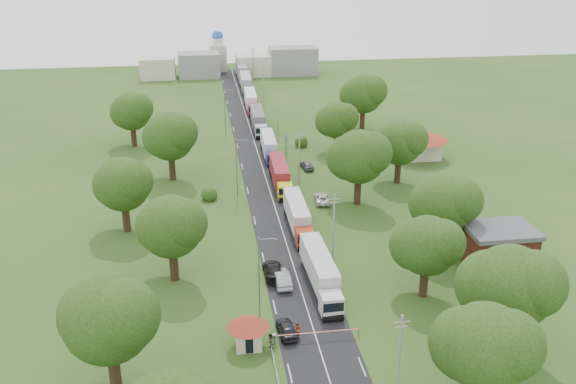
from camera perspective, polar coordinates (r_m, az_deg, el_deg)
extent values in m
plane|color=#294818|center=(90.42, -0.35, -3.98)|extent=(260.00, 260.00, 0.00)
cube|color=black|center=(108.60, -1.80, 0.62)|extent=(8.00, 200.00, 0.04)
cylinder|color=slate|center=(68.23, -1.23, -12.98)|extent=(0.20, 0.20, 1.10)
cube|color=slate|center=(67.94, -1.23, -12.63)|extent=(0.35, 0.35, 0.25)
cylinder|color=red|center=(68.55, 2.59, -12.35)|extent=(9.00, 0.12, 0.12)
cylinder|color=slate|center=(69.70, 6.31, -12.33)|extent=(0.10, 0.10, 1.00)
cube|color=beige|center=(67.65, -3.56, -12.69)|extent=(2.60, 2.60, 2.40)
cone|color=maroon|center=(66.69, -3.59, -11.49)|extent=(4.40, 4.40, 1.10)
cube|color=black|center=(67.62, -2.43, -12.48)|extent=(0.02, 1.20, 0.90)
cube|color=black|center=(66.70, -3.45, -13.47)|extent=(0.80, 0.02, 1.90)
cylinder|color=slate|center=(121.42, -0.11, 3.99)|extent=(0.12, 0.12, 4.00)
cylinder|color=slate|center=(123.68, -0.27, 4.33)|extent=(0.12, 0.12, 4.00)
cube|color=navy|center=(122.07, -0.19, 4.87)|extent=(0.06, 3.00, 1.00)
cube|color=silver|center=(122.07, -0.19, 4.87)|extent=(0.07, 3.10, 0.06)
cylinder|color=gray|center=(59.86, 9.83, -14.36)|extent=(0.24, 0.24, 9.00)
cube|color=gray|center=(57.70, 10.08, -11.32)|extent=(1.60, 0.10, 0.10)
cube|color=gray|center=(57.98, 10.05, -11.73)|extent=(1.20, 0.10, 0.10)
cylinder|color=gray|center=(83.14, 4.08, -3.05)|extent=(0.24, 0.24, 9.00)
cube|color=gray|center=(81.60, 4.15, -0.63)|extent=(1.60, 0.10, 0.10)
cube|color=gray|center=(81.80, 4.14, -0.95)|extent=(1.20, 0.10, 0.10)
cylinder|color=gray|center=(108.67, 1.00, 3.17)|extent=(0.24, 0.24, 9.00)
cube|color=gray|center=(107.50, 1.02, 5.08)|extent=(1.60, 0.10, 0.10)
cube|color=gray|center=(107.65, 1.01, 4.83)|extent=(1.20, 0.10, 0.10)
cylinder|color=gray|center=(135.19, -0.90, 6.98)|extent=(0.24, 0.24, 9.00)
cube|color=gray|center=(134.24, -0.91, 8.55)|extent=(1.60, 0.10, 0.10)
cube|color=gray|center=(134.36, -0.91, 8.34)|extent=(1.20, 0.10, 0.10)
cylinder|color=gray|center=(162.20, -2.19, 9.53)|extent=(0.24, 0.24, 9.00)
cube|color=gray|center=(161.42, -2.21, 10.85)|extent=(1.60, 0.10, 0.10)
cube|color=gray|center=(161.51, -2.20, 10.68)|extent=(1.20, 0.10, 0.10)
cylinder|color=gray|center=(189.50, -3.12, 11.35)|extent=(0.24, 0.24, 9.00)
cube|color=gray|center=(188.83, -3.14, 12.48)|extent=(1.60, 0.10, 0.10)
cube|color=gray|center=(188.91, -3.14, 12.33)|extent=(1.20, 0.10, 0.10)
cylinder|color=slate|center=(69.95, -2.59, -7.71)|extent=(0.16, 0.16, 10.00)
cube|color=slate|center=(67.82, -1.90, -4.22)|extent=(1.80, 0.10, 0.10)
cube|color=slate|center=(67.97, -1.22, -4.29)|extent=(0.50, 0.22, 0.15)
cylinder|color=slate|center=(101.73, -4.59, 2.05)|extent=(0.16, 0.16, 10.00)
cube|color=slate|center=(100.28, -4.15, 4.60)|extent=(1.80, 0.10, 0.10)
cube|color=slate|center=(100.38, -3.69, 4.54)|extent=(0.50, 0.22, 0.15)
cylinder|color=slate|center=(135.12, -5.62, 7.09)|extent=(0.16, 0.16, 10.00)
cube|color=slate|center=(134.03, -5.31, 9.05)|extent=(1.80, 0.10, 0.10)
cube|color=slate|center=(134.10, -4.96, 9.00)|extent=(0.50, 0.22, 0.15)
sphere|color=#1C340E|center=(58.25, 17.18, -12.99)|extent=(7.70, 7.70, 7.70)
sphere|color=#1C340E|center=(57.56, 19.00, -12.71)|extent=(6.05, 6.05, 6.05)
sphere|color=#1C340E|center=(59.14, 15.57, -12.84)|extent=(6.60, 6.60, 6.60)
cylinder|color=#382616|center=(69.25, 18.56, -11.98)|extent=(1.12, 1.12, 4.55)
sphere|color=#1C340E|center=(66.40, 19.14, -7.97)|extent=(8.40, 8.40, 8.40)
sphere|color=#1C340E|center=(65.74, 20.87, -7.64)|extent=(6.60, 6.60, 6.60)
sphere|color=#1C340E|center=(67.32, 17.60, -7.92)|extent=(7.20, 7.20, 7.20)
cylinder|color=#382616|center=(77.20, 11.99, -7.78)|extent=(1.04, 1.04, 3.85)
sphere|color=#1C340E|center=(75.02, 12.27, -4.67)|extent=(7.00, 7.00, 7.00)
sphere|color=#1C340E|center=(74.29, 13.48, -4.42)|extent=(5.50, 5.50, 5.50)
sphere|color=#1C340E|center=(75.96, 11.21, -4.66)|extent=(6.00, 6.00, 6.00)
cylinder|color=#382616|center=(87.36, 13.54, -4.09)|extent=(1.08, 1.08, 4.20)
sphere|color=#1C340E|center=(85.28, 13.84, -1.00)|extent=(7.70, 7.70, 7.70)
sphere|color=#1C340E|center=(84.55, 15.02, -0.72)|extent=(6.05, 6.05, 6.05)
sphere|color=#1C340E|center=(86.27, 12.80, -1.03)|extent=(6.60, 6.60, 6.60)
cylinder|color=#382616|center=(100.82, 6.20, 0.14)|extent=(1.12, 1.12, 4.55)
sphere|color=#1C340E|center=(98.89, 6.33, 3.14)|extent=(8.40, 8.40, 8.40)
sphere|color=#1C340E|center=(97.88, 7.38, 3.45)|extent=(6.60, 6.60, 6.60)
sphere|color=#1C340E|center=(100.17, 5.44, 3.06)|extent=(7.20, 7.20, 7.20)
cylinder|color=#382616|center=(110.47, 9.73, 1.84)|extent=(1.08, 1.08, 4.20)
sphere|color=#1C340E|center=(108.83, 9.90, 4.37)|extent=(7.70, 7.70, 7.70)
sphere|color=#1C340E|center=(108.02, 10.80, 4.64)|extent=(6.05, 6.05, 6.05)
sphere|color=#1C340E|center=(109.92, 9.12, 4.30)|extent=(6.60, 6.60, 6.60)
cylinder|color=#382616|center=(124.26, 4.30, 4.31)|extent=(1.04, 1.04, 3.85)
sphere|color=#1C340E|center=(122.91, 4.37, 6.39)|extent=(7.00, 7.00, 7.00)
sphere|color=#1C340E|center=(122.05, 5.05, 6.62)|extent=(5.50, 5.50, 5.50)
sphere|color=#1C340E|center=(124.02, 3.78, 6.31)|extent=(6.00, 6.00, 6.00)
cylinder|color=#382616|center=(140.19, 6.62, 6.45)|extent=(1.12, 1.12, 4.55)
sphere|color=#1C340E|center=(138.80, 6.72, 8.66)|extent=(8.40, 8.40, 8.40)
sphere|color=#1C340E|center=(137.86, 7.48, 8.92)|extent=(6.60, 6.60, 6.60)
sphere|color=#1C340E|center=(140.05, 6.08, 8.56)|extent=(7.20, 7.20, 7.20)
cylinder|color=#382616|center=(63.48, -15.17, -14.99)|extent=(1.12, 1.12, 4.55)
sphere|color=#1C340E|center=(60.36, -15.70, -10.75)|extent=(8.40, 8.40, 8.40)
sphere|color=#1C340E|center=(58.67, -14.45, -10.59)|extent=(6.60, 6.60, 6.60)
sphere|color=#1C340E|center=(62.11, -16.60, -10.50)|extent=(7.20, 7.20, 7.20)
cylinder|color=#382616|center=(79.98, -10.12, -6.36)|extent=(1.08, 1.08, 4.20)
sphere|color=#1C340E|center=(77.70, -10.37, -3.04)|extent=(7.70, 7.70, 7.70)
sphere|color=#1C340E|center=(76.30, -9.40, -2.77)|extent=(6.05, 6.05, 6.05)
sphere|color=#1C340E|center=(79.24, -11.11, -3.02)|extent=(6.60, 6.60, 6.60)
cylinder|color=#382616|center=(94.02, -14.19, -2.23)|extent=(1.08, 1.08, 4.20)
sphere|color=#1C340E|center=(92.08, -14.49, 0.68)|extent=(7.70, 7.70, 7.70)
sphere|color=#1C340E|center=(90.62, -13.74, 0.96)|extent=(6.05, 6.05, 6.05)
sphere|color=#1C340E|center=(93.69, -15.04, 0.63)|extent=(6.60, 6.60, 6.60)
cylinder|color=#382616|center=(112.02, -10.27, 2.19)|extent=(1.12, 1.12, 4.55)
sphere|color=#1C340E|center=(110.28, -10.46, 4.91)|extent=(8.40, 8.40, 8.40)
sphere|color=#1C340E|center=(108.82, -9.72, 5.23)|extent=(6.60, 6.60, 6.60)
sphere|color=#1C340E|center=(111.95, -11.04, 4.81)|extent=(7.20, 7.20, 7.20)
cylinder|color=#382616|center=(131.62, -13.55, 4.85)|extent=(1.08, 1.08, 4.20)
sphere|color=#1C340E|center=(130.24, -13.75, 7.00)|extent=(7.70, 7.70, 7.70)
sphere|color=#1C340E|center=(128.85, -13.21, 7.27)|extent=(6.05, 6.05, 6.05)
sphere|color=#1C340E|center=(131.82, -14.16, 6.90)|extent=(6.60, 6.60, 6.60)
cube|color=maroon|center=(86.39, 18.21, -4.79)|extent=(8.00, 6.00, 4.60)
cube|color=#47494F|center=(85.29, 18.42, -3.23)|extent=(8.60, 6.60, 0.60)
cube|color=beige|center=(123.74, 11.62, 3.87)|extent=(7.00, 5.00, 4.00)
cone|color=maroon|center=(122.89, 11.72, 5.16)|extent=(10.08, 10.08, 1.80)
cube|color=gray|center=(193.87, -7.91, 11.12)|extent=(12.00, 8.00, 7.00)
cube|color=beige|center=(194.72, -3.10, 11.19)|extent=(10.00, 8.00, 6.00)
cube|color=gray|center=(195.95, 0.46, 11.59)|extent=(14.00, 8.00, 8.00)
cube|color=beige|center=(194.27, -11.50, 10.76)|extent=(10.00, 8.00, 6.00)
cube|color=beige|center=(201.77, -6.21, 11.77)|extent=(5.00, 5.00, 8.00)
cylinder|color=silver|center=(200.94, -6.27, 13.17)|extent=(3.20, 3.20, 2.00)
sphere|color=#2659B2|center=(200.71, -6.29, 13.62)|extent=(3.40, 3.40, 3.40)
cube|color=silver|center=(72.11, 3.87, -9.94)|extent=(2.48, 2.48, 2.52)
cube|color=black|center=(70.91, 4.08, -10.21)|extent=(2.31, 0.09, 1.11)
cube|color=slate|center=(71.70, 4.04, -11.11)|extent=(2.22, 0.31, 0.35)
cube|color=slate|center=(78.43, 2.79, -7.75)|extent=(2.64, 11.63, 0.30)
cube|color=silver|center=(77.81, 2.77, -6.48)|extent=(2.85, 11.94, 3.02)
cylinder|color=black|center=(71.93, 4.00, -11.03)|extent=(2.36, 1.01, 1.01)
cylinder|color=black|center=(73.42, 3.70, -10.27)|extent=(2.36, 1.01, 1.01)
cylinder|color=black|center=(81.57, 2.32, -6.68)|extent=(2.36, 1.01, 1.01)
cylinder|color=black|center=(82.87, 2.13, -6.19)|extent=(2.36, 1.01, 1.01)
cube|color=#AA2D13|center=(86.68, 1.48, -4.10)|extent=(2.34, 2.34, 2.41)
cube|color=black|center=(85.50, 1.62, -4.24)|extent=(2.22, 0.04, 1.06)
cube|color=slate|center=(86.14, 1.60, -5.00)|extent=(2.13, 0.27, 0.34)
cube|color=slate|center=(93.03, 0.79, -2.71)|extent=(2.32, 11.12, 0.29)
cube|color=#BEBEBE|center=(92.58, 0.76, -1.66)|extent=(2.51, 11.41, 2.90)
cylinder|color=black|center=(86.37, 1.57, -4.95)|extent=(2.27, 0.97, 0.97)
cylinder|color=black|center=(87.90, 1.38, -4.44)|extent=(2.27, 0.97, 0.97)
cylinder|color=black|center=(96.17, 0.47, -2.00)|extent=(2.27, 0.97, 0.97)
cylinder|color=black|center=(97.48, 0.34, -1.66)|extent=(2.27, 0.97, 0.97)
cube|color=#D0D218|center=(102.05, -0.27, 0.09)|extent=(2.40, 2.40, 2.43)
cube|color=black|center=(100.85, -0.18, 0.02)|extent=(2.23, 0.09, 1.07)
cube|color=slate|center=(101.40, -0.18, -0.65)|extent=(2.14, 0.31, 0.34)
cube|color=slate|center=(108.61, -0.77, 1.04)|extent=(2.57, 11.23, 0.29)
cube|color=maroon|center=(108.26, -0.79, 1.96)|extent=(2.77, 11.53, 2.91)
cylinder|color=black|center=(101.64, -0.20, -0.63)|extent=(2.28, 0.97, 0.97)
cylinder|color=black|center=(103.24, -0.34, -0.25)|extent=(2.28, 0.97, 0.97)
cylinder|color=black|center=(111.85, -0.99, 1.54)|extent=(2.28, 0.97, 0.97)
cylinder|color=black|center=(113.20, -1.09, 1.80)|extent=(2.28, 0.97, 0.97)
cube|color=navy|center=(117.04, -1.37, 2.98)|extent=(2.28, 2.28, 2.30)
cube|color=black|center=(115.88, -1.31, 2.95)|extent=(2.12, 0.08, 1.01)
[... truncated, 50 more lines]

